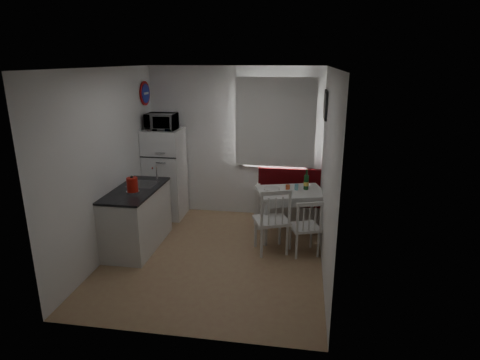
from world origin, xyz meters
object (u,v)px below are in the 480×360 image
object	(u,v)px
kettle	(132,185)
wine_bottle	(306,180)
chair_right	(305,222)
microwave	(161,122)
kitchen_counter	(137,217)
dining_table	(291,196)
fridge	(165,174)
chair_left	(271,214)
bench	(292,204)

from	to	relation	value
kettle	wine_bottle	world-z (taller)	kettle
chair_right	microwave	bearing A→B (deg)	135.78
kitchen_counter	dining_table	bearing A→B (deg)	17.76
dining_table	fridge	size ratio (longest dim) A/B	0.74
chair_left	wine_bottle	size ratio (longest dim) A/B	1.86
fridge	microwave	world-z (taller)	microwave
chair_right	wine_bottle	xyz separation A→B (m)	(0.00, 0.76, 0.40)
fridge	microwave	distance (m)	0.92
kitchen_counter	wine_bottle	distance (m)	2.62
microwave	kettle	distance (m)	1.54
chair_left	fridge	world-z (taller)	fridge
fridge	kettle	world-z (taller)	fridge
bench	chair_left	xyz separation A→B (m)	(-0.25, -1.31, 0.32)
chair_left	dining_table	bearing A→B (deg)	48.68
bench	fridge	xyz separation A→B (m)	(-2.21, -0.11, 0.48)
bench	wine_bottle	size ratio (longest dim) A/B	3.91
dining_table	wine_bottle	bearing A→B (deg)	7.80
bench	kettle	distance (m)	2.77
chair_right	wine_bottle	bearing A→B (deg)	70.89
bench	microwave	xyz separation A→B (m)	(-2.21, -0.16, 1.40)
chair_right	dining_table	bearing A→B (deg)	89.95
kettle	wine_bottle	size ratio (longest dim) A/B	0.77
chair_right	kettle	world-z (taller)	kettle
dining_table	wine_bottle	distance (m)	0.35
kitchen_counter	bench	size ratio (longest dim) A/B	1.06
kitchen_counter	microwave	distance (m)	1.72
chair_left	wine_bottle	world-z (taller)	wine_bottle
fridge	bench	bearing A→B (deg)	2.82
dining_table	chair_right	xyz separation A→B (m)	(0.23, -0.66, -0.15)
fridge	wine_bottle	size ratio (longest dim) A/B	4.90
microwave	kettle	world-z (taller)	microwave
chair_left	chair_right	distance (m)	0.49
fridge	kitchen_counter	bearing A→B (deg)	-90.90
bench	dining_table	bearing A→B (deg)	-90.43
kitchen_counter	fridge	xyz separation A→B (m)	(0.02, 1.24, 0.33)
kitchen_counter	bench	xyz separation A→B (m)	(2.23, 1.35, -0.16)
kitchen_counter	kettle	bearing A→B (deg)	-75.33
chair_right	wine_bottle	size ratio (longest dim) A/B	1.56
chair_right	microwave	world-z (taller)	microwave
dining_table	fridge	distance (m)	2.27
dining_table	kettle	size ratio (longest dim) A/B	4.73
kettle	fridge	bearing A→B (deg)	91.20
chair_left	kitchen_counter	bearing A→B (deg)	160.25
dining_table	microwave	bearing A→B (deg)	151.65
bench	fridge	bearing A→B (deg)	-177.18
chair_left	kettle	xyz separation A→B (m)	(-1.92, -0.23, 0.41)
chair_left	wine_bottle	distance (m)	0.96
fridge	dining_table	bearing A→B (deg)	-13.59
chair_right	fridge	size ratio (longest dim) A/B	0.32
kettle	dining_table	bearing A→B (deg)	22.52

